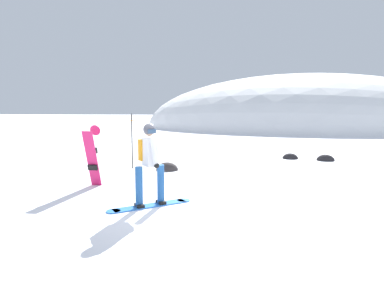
% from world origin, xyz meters
% --- Properties ---
extents(ground_plane, '(300.00, 300.00, 0.00)m').
position_xyz_m(ground_plane, '(0.00, 0.00, 0.00)').
color(ground_plane, white).
extents(ridge_peak_main, '(39.07, 35.16, 12.90)m').
position_xyz_m(ridge_peak_main, '(7.06, 37.80, 0.00)').
color(ridge_peak_main, white).
rests_on(ridge_peak_main, ground).
extents(snowboarder_main, '(1.45, 1.31, 1.71)m').
position_xyz_m(snowboarder_main, '(-0.49, -0.06, 0.92)').
color(snowboarder_main, blue).
rests_on(snowboarder_main, ground).
extents(spare_snowboard, '(0.28, 0.50, 1.60)m').
position_xyz_m(spare_snowboard, '(-2.48, 1.31, 0.81)').
color(spare_snowboard, '#D11E5B').
rests_on(spare_snowboard, ground).
extents(piste_marker_near, '(0.20, 0.20, 1.89)m').
position_xyz_m(piste_marker_near, '(-2.51, 4.10, 1.08)').
color(piste_marker_near, black).
rests_on(piste_marker_near, ground).
extents(rock_dark, '(0.68, 0.58, 0.48)m').
position_xyz_m(rock_dark, '(4.35, 7.26, 0.00)').
color(rock_dark, '#282628').
rests_on(rock_dark, ground).
extents(rock_mid, '(0.74, 0.63, 0.52)m').
position_xyz_m(rock_mid, '(-1.24, 4.00, 0.00)').
color(rock_mid, '#383333').
rests_on(rock_mid, ground).
extents(rock_small, '(0.63, 0.54, 0.44)m').
position_xyz_m(rock_small, '(3.03, 7.53, 0.00)').
color(rock_small, '#282628').
rests_on(rock_small, ground).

